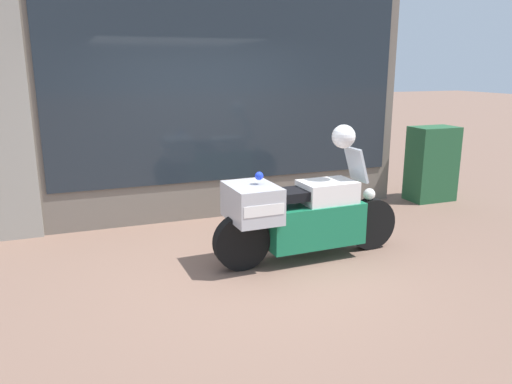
# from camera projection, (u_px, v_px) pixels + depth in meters

# --- Properties ---
(ground_plane) EXTENTS (60.00, 60.00, 0.00)m
(ground_plane) POSITION_uv_depth(u_px,v_px,m) (244.00, 264.00, 5.50)
(ground_plane) COLOR #7A5B4C
(shop_building) EXTENTS (6.22, 0.55, 3.76)m
(shop_building) POSITION_uv_depth(u_px,v_px,m) (163.00, 84.00, 6.69)
(shop_building) COLOR #6B6056
(shop_building) RESTS_ON ground
(window_display) EXTENTS (4.76, 0.30, 1.94)m
(window_display) POSITION_uv_depth(u_px,v_px,m) (226.00, 181.00, 7.37)
(window_display) COLOR slate
(window_display) RESTS_ON ground
(paramedic_motorcycle) EXTENTS (2.25, 0.67, 1.24)m
(paramedic_motorcycle) POSITION_uv_depth(u_px,v_px,m) (299.00, 215.00, 5.50)
(paramedic_motorcycle) COLOR black
(paramedic_motorcycle) RESTS_ON ground
(utility_cabinet) EXTENTS (0.72, 0.47, 1.19)m
(utility_cabinet) POSITION_uv_depth(u_px,v_px,m) (432.00, 164.00, 7.98)
(utility_cabinet) COLOR #235633
(utility_cabinet) RESTS_ON ground
(white_helmet) EXTENTS (0.26, 0.26, 0.26)m
(white_helmet) POSITION_uv_depth(u_px,v_px,m) (344.00, 136.00, 5.49)
(white_helmet) COLOR white
(white_helmet) RESTS_ON paramedic_motorcycle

